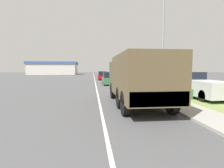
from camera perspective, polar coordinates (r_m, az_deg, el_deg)
name	(u,v)px	position (r m, az deg, el deg)	size (l,w,h in m)	color
ground_plane	(95,79)	(36.94, -5.71, 1.55)	(180.00, 180.00, 0.00)	#4C4C4F
lane_centre_stripe	(95,79)	(36.94, -5.71, 1.55)	(0.12, 120.00, 0.00)	silver
sidewalk_right	(116,79)	(37.26, 1.23, 1.69)	(1.80, 120.00, 0.12)	#9E9B93
grass_strip_right	(136,79)	(38.09, 7.81, 1.64)	(7.00, 120.00, 0.02)	olive
military_truck	(137,77)	(10.25, 8.17, 2.19)	(2.52, 7.25, 2.86)	#474C38
car_nearest_ahead	(109,79)	(24.23, -0.88, 1.68)	(1.79, 4.74, 1.73)	#336B3D
car_second_ahead	(102,76)	(35.13, -3.12, 2.63)	(1.80, 4.46, 1.69)	maroon
pickup_truck	(197,85)	(14.73, 26.02, -0.35)	(1.96, 5.46, 1.86)	silver
lamp_post	(160,37)	(13.68, 15.55, 14.69)	(1.69, 0.24, 7.37)	gray
utility_box	(188,94)	(13.34, 23.46, -3.02)	(0.55, 0.45, 0.70)	#3D7042
building_distant	(54,68)	(75.76, -18.49, 4.94)	(18.92, 11.70, 5.09)	beige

